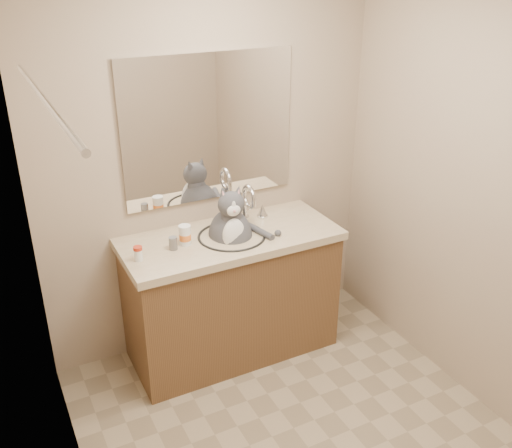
{
  "coord_description": "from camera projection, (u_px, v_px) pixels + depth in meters",
  "views": [
    {
      "loc": [
        -1.28,
        -1.88,
        2.39
      ],
      "look_at": [
        0.02,
        0.65,
        1.05
      ],
      "focal_mm": 40.0,
      "sensor_mm": 36.0,
      "label": 1
    }
  ],
  "objects": [
    {
      "name": "room",
      "position": [
        319.0,
        250.0,
        2.55
      ],
      "size": [
        2.22,
        2.52,
        2.42
      ],
      "color": "gray",
      "rests_on": "ground"
    },
    {
      "name": "vanity",
      "position": [
        232.0,
        292.0,
        3.65
      ],
      "size": [
        1.34,
        0.59,
        1.12
      ],
      "color": "brown",
      "rests_on": "ground"
    },
    {
      "name": "mirror",
      "position": [
        210.0,
        129.0,
        3.44
      ],
      "size": [
        1.1,
        0.02,
        0.9
      ],
      "primitive_type": "cube",
      "color": "white",
      "rests_on": "room"
    },
    {
      "name": "shower_curtain",
      "position": [
        81.0,
        333.0,
        2.27
      ],
      "size": [
        0.02,
        1.3,
        1.93
      ],
      "color": "beige",
      "rests_on": "ground"
    },
    {
      "name": "cat",
      "position": [
        231.0,
        233.0,
        3.47
      ],
      "size": [
        0.37,
        0.37,
        0.53
      ],
      "rotation": [
        0.0,
        0.0,
        -0.21
      ],
      "color": "#424246",
      "rests_on": "vanity"
    },
    {
      "name": "pill_bottle_redcap",
      "position": [
        138.0,
        253.0,
        3.17
      ],
      "size": [
        0.06,
        0.06,
        0.09
      ],
      "rotation": [
        0.0,
        0.0,
        -0.23
      ],
      "color": "white",
      "rests_on": "vanity"
    },
    {
      "name": "pill_bottle_orange",
      "position": [
        185.0,
        235.0,
        3.35
      ],
      "size": [
        0.09,
        0.09,
        0.12
      ],
      "rotation": [
        0.0,
        0.0,
        -0.33
      ],
      "color": "white",
      "rests_on": "vanity"
    },
    {
      "name": "grey_canister",
      "position": [
        173.0,
        243.0,
        3.3
      ],
      "size": [
        0.05,
        0.05,
        0.08
      ],
      "rotation": [
        0.0,
        0.0,
        0.1
      ],
      "color": "slate",
      "rests_on": "vanity"
    }
  ]
}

